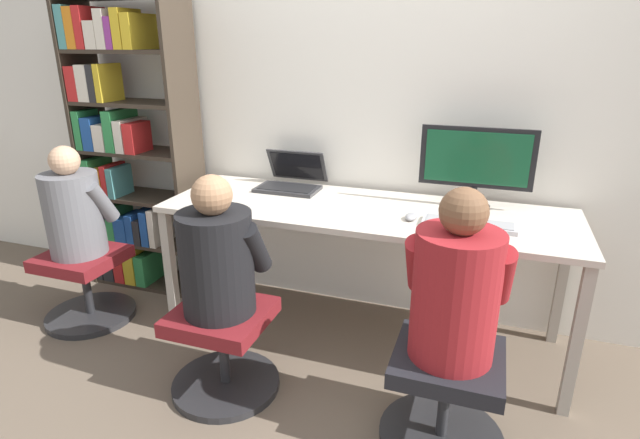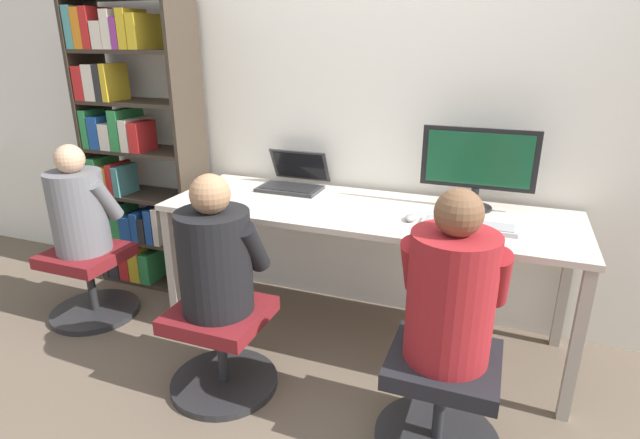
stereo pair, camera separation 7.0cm
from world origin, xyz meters
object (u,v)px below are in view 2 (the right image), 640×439
(office_chair_right, at_px, (222,345))
(person_near_shelf, at_px, (78,207))
(laptop, at_px, (293,181))
(bookshelf, at_px, (131,155))
(person_at_laptop, at_px, (215,255))
(desktop_monitor, at_px, (478,165))
(office_chair_side, at_px, (90,281))
(office_chair_left, at_px, (440,398))
(keyboard, at_px, (469,226))
(person_at_monitor, at_px, (451,289))

(office_chair_right, xyz_separation_m, person_near_shelf, (-1.11, 0.31, 0.47))
(laptop, xyz_separation_m, bookshelf, (-1.14, -0.05, 0.07))
(bookshelf, distance_m, person_near_shelf, 0.55)
(laptop, xyz_separation_m, person_at_laptop, (-0.00, -0.87, -0.12))
(desktop_monitor, relative_size, office_chair_side, 1.09)
(office_chair_left, xyz_separation_m, person_at_laptop, (-1.04, 0.01, 0.47))
(keyboard, xyz_separation_m, office_chair_side, (-2.15, -0.24, -0.56))
(keyboard, distance_m, person_near_shelf, 2.17)
(laptop, xyz_separation_m, office_chair_side, (-1.11, -0.57, -0.59))
(office_chair_left, relative_size, office_chair_side, 1.00)
(office_chair_right, xyz_separation_m, office_chair_side, (-1.11, 0.31, 0.00))
(office_chair_left, relative_size, person_near_shelf, 0.82)
(person_near_shelf, bearing_deg, office_chair_left, -8.38)
(desktop_monitor, relative_size, office_chair_right, 1.09)
(office_chair_left, bearing_deg, person_at_monitor, 90.00)
(office_chair_left, bearing_deg, bookshelf, 159.10)
(person_at_monitor, bearing_deg, laptop, 139.88)
(person_at_laptop, height_order, office_chair_side, person_at_laptop)
(bookshelf, bearing_deg, office_chair_side, -86.54)
(laptop, distance_m, person_at_monitor, 1.36)
(laptop, height_order, bookshelf, bookshelf)
(office_chair_right, relative_size, bookshelf, 0.28)
(desktop_monitor, height_order, laptop, desktop_monitor)
(person_at_laptop, xyz_separation_m, person_near_shelf, (-1.11, 0.31, -0.00))
(desktop_monitor, relative_size, laptop, 1.57)
(office_chair_right, bearing_deg, bookshelf, 144.08)
(laptop, bearing_deg, person_near_shelf, -153.16)
(person_at_laptop, relative_size, office_chair_side, 1.24)
(desktop_monitor, bearing_deg, person_at_laptop, -140.64)
(bookshelf, bearing_deg, office_chair_left, -20.90)
(laptop, relative_size, office_chair_right, 0.69)
(desktop_monitor, distance_m, person_near_shelf, 2.24)
(keyboard, distance_m, bookshelf, 2.20)
(bookshelf, bearing_deg, person_at_laptop, -35.76)
(keyboard, xyz_separation_m, person_at_monitor, (-0.01, -0.55, -0.06))
(laptop, relative_size, office_chair_left, 0.69)
(person_near_shelf, bearing_deg, person_at_monitor, -8.23)
(person_at_monitor, distance_m, person_near_shelf, 2.17)
(desktop_monitor, height_order, office_chair_side, desktop_monitor)
(desktop_monitor, height_order, person_at_laptop, desktop_monitor)
(person_near_shelf, bearing_deg, keyboard, 6.34)
(person_at_monitor, distance_m, office_chair_side, 2.22)
(keyboard, relative_size, person_near_shelf, 0.68)
(keyboard, height_order, bookshelf, bookshelf)
(desktop_monitor, height_order, keyboard, desktop_monitor)
(laptop, distance_m, keyboard, 1.09)
(person_at_monitor, xyz_separation_m, office_chair_side, (-2.15, 0.31, -0.50))
(laptop, bearing_deg, office_chair_left, -40.30)
(office_chair_right, xyz_separation_m, person_at_laptop, (0.00, 0.00, 0.47))
(keyboard, bearing_deg, bookshelf, 172.79)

